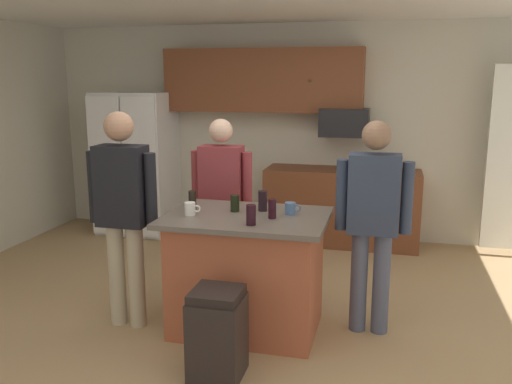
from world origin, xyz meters
name	(u,v)px	position (x,y,z in m)	size (l,w,h in m)	color
floor	(236,327)	(0.00, 0.00, 0.00)	(7.04, 7.04, 0.00)	tan
back_wall	(298,132)	(0.00, 2.80, 1.30)	(6.40, 0.10, 2.60)	beige
cabinet_run_upper	(263,80)	(-0.40, 2.60, 1.93)	(2.40, 0.38, 0.75)	brown
cabinet_run_lower	(342,207)	(0.60, 2.48, 0.45)	(1.80, 0.63, 0.90)	brown
refrigerator	(136,163)	(-2.00, 2.38, 0.89)	(0.91, 0.76, 1.78)	white
microwave_over_range	(345,122)	(0.60, 2.50, 1.45)	(0.56, 0.40, 0.32)	black
kitchen_island	(247,272)	(0.09, 0.01, 0.47)	(1.24, 0.89, 0.93)	#AD5638
person_host_foreground	(123,205)	(-0.86, -0.15, 0.99)	(0.57, 0.23, 1.71)	tan
person_guest_left	(222,194)	(-0.34, 0.72, 0.92)	(0.57, 0.22, 1.60)	tan
person_guest_by_door	(373,214)	(1.03, 0.20, 0.95)	(0.57, 0.22, 1.65)	#4C5166
mug_ceramic_white	(291,208)	(0.41, 0.12, 0.98)	(0.13, 0.08, 0.09)	#4C6B99
glass_stout_tall	(192,200)	(-0.38, 0.08, 1.01)	(0.06, 0.06, 0.15)	black
tumbler_amber	(235,203)	(-0.03, 0.10, 1.00)	(0.07, 0.07, 0.13)	black
mug_blue_stoneware	(190,209)	(-0.33, -0.10, 0.98)	(0.13, 0.08, 0.10)	white
glass_pilsner	(272,209)	(0.30, -0.04, 1.00)	(0.06, 0.06, 0.15)	black
glass_short_whisky	(263,201)	(0.18, 0.17, 1.01)	(0.07, 0.07, 0.16)	black
glass_dark_ale	(251,215)	(0.19, -0.25, 1.00)	(0.07, 0.07, 0.15)	black
trash_bin	(217,334)	(0.08, -0.71, 0.30)	(0.34, 0.34, 0.61)	black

